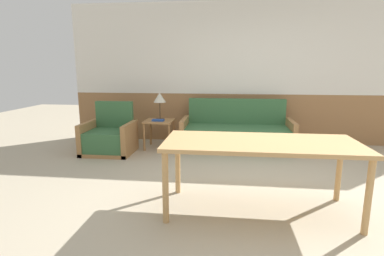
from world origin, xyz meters
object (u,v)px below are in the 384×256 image
(couch, at_px, (236,135))
(armchair, at_px, (110,138))
(side_table, at_px, (159,125))
(dining_table, at_px, (261,148))
(table_lamp, at_px, (160,99))

(couch, height_order, armchair, couch)
(side_table, xyz_separation_m, dining_table, (1.57, -2.32, 0.24))
(armchair, xyz_separation_m, side_table, (0.80, 0.41, 0.17))
(armchair, bearing_deg, couch, -2.03)
(table_lamp, relative_size, dining_table, 0.26)
(couch, xyz_separation_m, dining_table, (0.16, -2.40, 0.41))
(side_table, xyz_separation_m, table_lamp, (-0.00, 0.09, 0.47))
(armchair, bearing_deg, dining_table, -53.39)
(table_lamp, bearing_deg, armchair, -147.87)
(table_lamp, bearing_deg, side_table, -88.62)
(armchair, relative_size, dining_table, 0.45)
(couch, distance_m, dining_table, 2.44)
(table_lamp, bearing_deg, couch, -0.48)
(side_table, bearing_deg, table_lamp, 91.38)
(couch, distance_m, armchair, 2.26)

